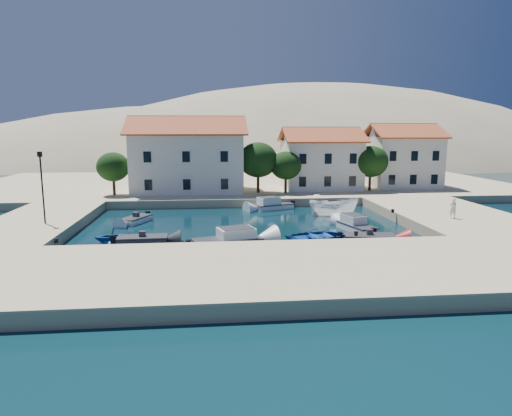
# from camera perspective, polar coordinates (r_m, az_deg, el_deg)

# --- Properties ---
(ground) EXTENTS (400.00, 400.00, 0.00)m
(ground) POSITION_cam_1_polar(r_m,az_deg,el_deg) (33.91, -0.27, -5.75)
(ground) COLOR black
(ground) RESTS_ON ground
(quay_south) EXTENTS (52.00, 12.00, 1.00)m
(quay_south) POSITION_cam_1_polar(r_m,az_deg,el_deg) (28.05, 0.91, -8.05)
(quay_south) COLOR tan
(quay_south) RESTS_ON ground
(quay_east) EXTENTS (11.00, 20.00, 1.00)m
(quay_east) POSITION_cam_1_polar(r_m,az_deg,el_deg) (49.38, 22.93, -0.97)
(quay_east) COLOR tan
(quay_east) RESTS_ON ground
(quay_west) EXTENTS (8.00, 20.00, 1.00)m
(quay_west) POSITION_cam_1_polar(r_m,az_deg,el_deg) (46.20, -25.76, -1.88)
(quay_west) COLOR tan
(quay_west) RESTS_ON ground
(quay_north) EXTENTS (80.00, 36.00, 1.00)m
(quay_north) POSITION_cam_1_polar(r_m,az_deg,el_deg) (71.22, -1.59, 2.93)
(quay_north) COLOR tan
(quay_north) RESTS_ON ground
(hills) EXTENTS (254.00, 176.00, 99.00)m
(hills) POSITION_cam_1_polar(r_m,az_deg,el_deg) (161.24, 2.85, -1.76)
(hills) COLOR #9B8A69
(hills) RESTS_ON ground
(building_left) EXTENTS (14.70, 9.45, 9.70)m
(building_left) POSITION_cam_1_polar(r_m,az_deg,el_deg) (60.66, -8.53, 6.76)
(building_left) COLOR silver
(building_left) RESTS_ON quay_north
(building_mid) EXTENTS (10.50, 8.40, 8.30)m
(building_mid) POSITION_cam_1_polar(r_m,az_deg,el_deg) (63.46, 8.09, 6.26)
(building_mid) COLOR silver
(building_mid) RESTS_ON quay_north
(building_right) EXTENTS (9.45, 8.40, 8.80)m
(building_right) POSITION_cam_1_polar(r_m,az_deg,el_deg) (68.23, 17.79, 6.35)
(building_right) COLOR silver
(building_right) RESTS_ON quay_north
(trees) EXTENTS (37.30, 5.30, 6.45)m
(trees) POSITION_cam_1_polar(r_m,az_deg,el_deg) (58.62, 1.75, 5.68)
(trees) COLOR #382314
(trees) RESTS_ON quay_north
(lamppost) EXTENTS (0.35, 0.25, 6.22)m
(lamppost) POSITION_cam_1_polar(r_m,az_deg,el_deg) (43.21, -25.20, 3.12)
(lamppost) COLOR black
(lamppost) RESTS_ON quay_west
(bollards) EXTENTS (29.36, 9.56, 0.30)m
(bollards) POSITION_cam_1_polar(r_m,az_deg,el_deg) (37.71, 3.41, -2.36)
(bollards) COLOR black
(bollards) RESTS_ON ground
(motorboat_grey_sw) EXTENTS (4.00, 1.90, 1.25)m
(motorboat_grey_sw) POSITION_cam_1_polar(r_m,az_deg,el_deg) (37.84, -14.00, -3.93)
(motorboat_grey_sw) COLOR #2E2F33
(motorboat_grey_sw) RESTS_ON ground
(cabin_cruiser_south) EXTENTS (5.80, 3.74, 1.60)m
(cabin_cruiser_south) POSITION_cam_1_polar(r_m,az_deg,el_deg) (36.01, -3.59, -4.05)
(cabin_cruiser_south) COLOR white
(cabin_cruiser_south) RESTS_ON ground
(rowboat_south) EXTENTS (6.22, 5.04, 1.14)m
(rowboat_south) POSITION_cam_1_polar(r_m,az_deg,el_deg) (37.89, 7.97, -4.17)
(rowboat_south) COLOR #1B4A96
(rowboat_south) RESTS_ON ground
(motorboat_red_se) EXTENTS (4.32, 2.42, 1.25)m
(motorboat_red_se) POSITION_cam_1_polar(r_m,az_deg,el_deg) (38.47, 13.99, -3.71)
(motorboat_red_se) COLOR maroon
(motorboat_red_se) RESTS_ON ground
(cabin_cruiser_east) EXTENTS (2.85, 4.66, 1.60)m
(cabin_cruiser_east) POSITION_cam_1_polar(r_m,az_deg,el_deg) (42.21, 12.49, -2.19)
(cabin_cruiser_east) COLOR white
(cabin_cruiser_east) RESTS_ON ground
(boat_east) EXTENTS (5.42, 2.56, 2.02)m
(boat_east) POSITION_cam_1_polar(r_m,az_deg,el_deg) (49.24, 9.66, -0.95)
(boat_east) COLOR white
(boat_east) RESTS_ON ground
(motorboat_white_ne) EXTENTS (2.21, 4.09, 1.25)m
(motorboat_white_ne) POSITION_cam_1_polar(r_m,az_deg,el_deg) (53.94, 8.66, 0.34)
(motorboat_white_ne) COLOR white
(motorboat_white_ne) RESTS_ON ground
(rowboat_west) EXTENTS (3.16, 2.87, 1.44)m
(rowboat_west) POSITION_cam_1_polar(r_m,az_deg,el_deg) (38.92, -17.53, -4.16)
(rowboat_west) COLOR #1B4A96
(rowboat_west) RESTS_ON ground
(motorboat_white_west) EXTENTS (2.92, 3.91, 1.25)m
(motorboat_white_west) POSITION_cam_1_polar(r_m,az_deg,el_deg) (46.37, -14.74, -1.43)
(motorboat_white_west) COLOR white
(motorboat_white_west) RESTS_ON ground
(cabin_cruiser_north) EXTENTS (4.92, 3.49, 1.60)m
(cabin_cruiser_north) POSITION_cam_1_polar(r_m,az_deg,el_deg) (52.40, 2.20, 0.37)
(cabin_cruiser_north) COLOR white
(cabin_cruiser_north) RESTS_ON ground
(pedestrian) EXTENTS (0.70, 0.48, 1.87)m
(pedestrian) POSITION_cam_1_polar(r_m,az_deg,el_deg) (45.51, 23.40, -0.04)
(pedestrian) COLOR silver
(pedestrian) RESTS_ON quay_east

